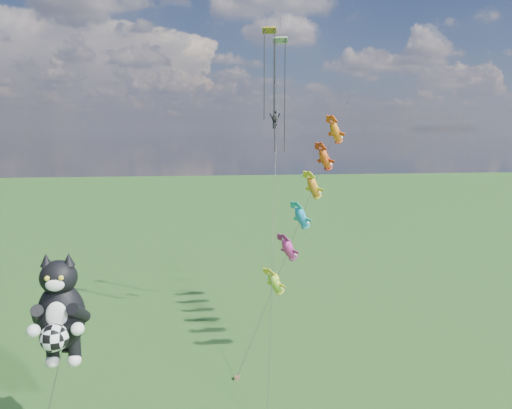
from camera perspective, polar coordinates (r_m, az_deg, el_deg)
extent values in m
cylinder|color=black|center=(28.83, -22.60, -20.78)|extent=(0.93, 2.57, 4.94)
ellipsoid|color=black|center=(28.37, -21.34, -11.78)|extent=(2.92, 2.63, 3.55)
ellipsoid|color=black|center=(27.63, -21.63, -7.75)|extent=(2.31, 2.19, 1.80)
cone|color=black|center=(27.53, -22.86, -5.85)|extent=(0.78, 0.78, 0.67)
cone|color=black|center=(27.25, -20.61, -5.87)|extent=(0.78, 0.78, 0.67)
ellipsoid|color=white|center=(27.01, -22.00, -8.52)|extent=(1.03, 0.72, 0.64)
ellipsoid|color=white|center=(27.50, -21.81, -11.72)|extent=(1.18, 0.73, 1.46)
sphere|color=gold|center=(26.92, -22.78, -7.80)|extent=(0.27, 0.27, 0.27)
sphere|color=gold|center=(26.75, -21.40, -7.83)|extent=(0.27, 0.27, 0.27)
sphere|color=white|center=(27.71, -24.08, -13.06)|extent=(0.67, 0.67, 0.67)
sphere|color=white|center=(27.16, -19.72, -13.24)|extent=(0.67, 0.67, 0.67)
sphere|color=white|center=(29.26, -22.25, -16.25)|extent=(0.71, 0.71, 0.71)
sphere|color=white|center=(28.99, -20.05, -16.36)|extent=(0.71, 0.71, 0.71)
sphere|color=white|center=(27.22, -22.07, -13.96)|extent=(1.39, 1.39, 1.39)
cube|color=brown|center=(35.08, -2.16, -19.16)|extent=(0.40, 0.30, 0.22)
cylinder|color=black|center=(38.15, 5.15, -1.60)|extent=(10.83, 11.60, 19.15)
ellipsoid|color=green|center=(36.30, 2.18, -8.94)|extent=(1.87, 1.93, 2.15)
ellipsoid|color=#D8338A|center=(37.15, 3.74, -5.11)|extent=(1.87, 1.93, 2.15)
ellipsoid|color=blue|center=(38.19, 5.20, -1.47)|extent=(1.87, 1.93, 2.15)
ellipsoid|color=red|center=(39.39, 6.57, 1.97)|extent=(1.87, 1.93, 2.15)
ellipsoid|color=orange|center=(40.75, 7.86, 5.19)|extent=(1.87, 1.93, 2.15)
ellipsoid|color=#F2A219|center=(42.25, 9.08, 8.19)|extent=(1.87, 1.93, 2.15)
cylinder|color=black|center=(34.51, 2.19, 2.66)|extent=(3.44, 16.75, 25.47)
cube|color=#248D12|center=(40.51, 1.55, 19.30)|extent=(1.18, 0.79, 0.51)
cylinder|color=black|center=(39.96, 0.97, 14.41)|extent=(0.08, 0.08, 6.96)
cylinder|color=black|center=(40.07, 2.08, 14.39)|extent=(0.08, 0.08, 6.96)
cube|color=blue|center=(43.46, 2.80, 18.25)|extent=(1.29, 0.84, 0.53)
cylinder|color=black|center=(42.86, 2.19, 12.08)|extent=(0.08, 0.08, 9.37)
cylinder|color=black|center=(43.00, 3.31, 12.06)|extent=(0.08, 0.08, 9.37)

